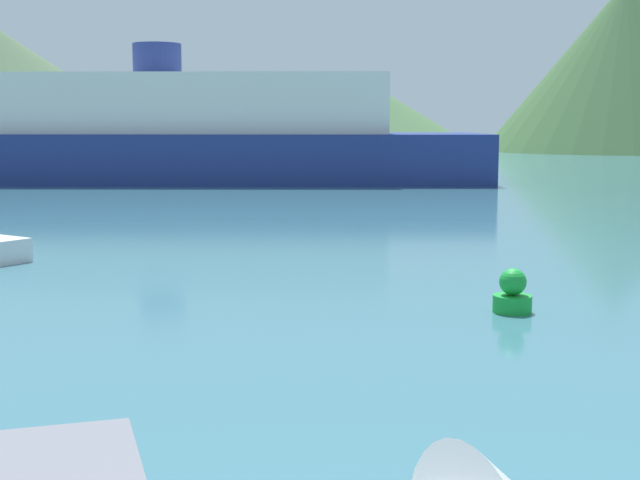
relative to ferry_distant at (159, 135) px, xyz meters
The scene contains 4 objects.
ferry_distant is the anchor object (origin of this frame).
buoy_marker 33.77m from the ferry_distant, 69.03° to the right, with size 0.60×0.60×0.69m.
hill_central 46.31m from the ferry_distant, 76.28° to the left, with size 24.63×24.63×7.25m.
hill_east 60.92m from the ferry_distant, 51.82° to the left, with size 27.70×27.70×16.97m.
Camera 1 is at (-0.28, 1.04, 2.91)m, focal length 50.00 mm.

